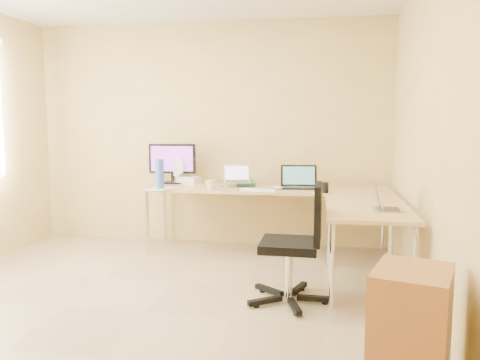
% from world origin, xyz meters
% --- Properties ---
extents(floor, '(4.50, 4.50, 0.00)m').
position_xyz_m(floor, '(0.00, 0.00, 0.00)').
color(floor, tan).
rests_on(floor, ground).
extents(wall_back, '(4.50, 0.00, 4.50)m').
position_xyz_m(wall_back, '(0.00, 2.25, 1.30)').
color(wall_back, '#E4CB6B').
rests_on(wall_back, ground).
extents(wall_right, '(0.00, 4.50, 4.50)m').
position_xyz_m(wall_right, '(2.10, 0.00, 1.30)').
color(wall_right, '#E4CB6B').
rests_on(wall_right, ground).
extents(desk_main, '(2.65, 0.70, 0.73)m').
position_xyz_m(desk_main, '(0.72, 1.85, 0.36)').
color(desk_main, tan).
rests_on(desk_main, ground).
extents(desk_return, '(0.70, 1.30, 0.73)m').
position_xyz_m(desk_return, '(1.70, 0.85, 0.36)').
color(desk_return, tan).
rests_on(desk_return, ground).
extents(monitor, '(0.56, 0.22, 0.47)m').
position_xyz_m(monitor, '(-0.40, 2.02, 0.96)').
color(monitor, black).
rests_on(monitor, desk_main).
extents(book_stack, '(0.26, 0.32, 0.05)m').
position_xyz_m(book_stack, '(0.47, 1.98, 0.75)').
color(book_stack, '#266957').
rests_on(book_stack, desk_main).
extents(laptop_center, '(0.34, 0.29, 0.19)m').
position_xyz_m(laptop_center, '(0.39, 1.87, 0.87)').
color(laptop_center, '#A6A6A6').
rests_on(laptop_center, desk_main).
extents(laptop_black, '(0.43, 0.34, 0.25)m').
position_xyz_m(laptop_black, '(1.07, 1.85, 0.85)').
color(laptop_black, black).
rests_on(laptop_black, desk_main).
extents(keyboard, '(0.40, 0.21, 0.02)m').
position_xyz_m(keyboard, '(0.67, 1.58, 0.74)').
color(keyboard, white).
rests_on(keyboard, desk_main).
extents(mouse, '(0.12, 0.10, 0.04)m').
position_xyz_m(mouse, '(0.86, 1.73, 0.75)').
color(mouse, white).
rests_on(mouse, desk_main).
extents(mug, '(0.12, 0.12, 0.10)m').
position_xyz_m(mug, '(0.14, 1.61, 0.78)').
color(mug, white).
rests_on(mug, desk_main).
extents(cd_stack, '(0.14, 0.14, 0.03)m').
position_xyz_m(cd_stack, '(0.27, 1.68, 0.75)').
color(cd_stack, silver).
rests_on(cd_stack, desk_main).
extents(water_bottle, '(0.11, 0.11, 0.32)m').
position_xyz_m(water_bottle, '(-0.40, 1.56, 0.89)').
color(water_bottle, '#3259A8').
rests_on(water_bottle, desk_main).
extents(papers, '(0.30, 0.36, 0.01)m').
position_xyz_m(papers, '(-0.40, 1.55, 0.73)').
color(papers, white).
rests_on(papers, desk_main).
extents(white_box, '(0.28, 0.23, 0.09)m').
position_xyz_m(white_box, '(-0.21, 2.04, 0.77)').
color(white_box, silver).
rests_on(white_box, desk_main).
extents(desk_fan, '(0.28, 0.28, 0.28)m').
position_xyz_m(desk_fan, '(-0.35, 2.05, 0.87)').
color(desk_fan, silver).
rests_on(desk_fan, desk_main).
extents(black_cup, '(0.06, 0.06, 0.11)m').
position_xyz_m(black_cup, '(1.35, 1.55, 0.78)').
color(black_cup, black).
rests_on(black_cup, desk_main).
extents(laptop_return, '(0.29, 0.23, 0.19)m').
position_xyz_m(laptop_return, '(1.85, 0.65, 0.82)').
color(laptop_return, '#A7A7A7').
rests_on(laptop_return, desk_return).
extents(office_chair, '(0.60, 0.60, 0.97)m').
position_xyz_m(office_chair, '(1.06, 0.42, 0.50)').
color(office_chair, black).
rests_on(office_chair, ground).
extents(cabinet, '(0.50, 0.56, 0.65)m').
position_xyz_m(cabinet, '(1.79, -0.80, 0.36)').
color(cabinet, '#964E25').
rests_on(cabinet, ground).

